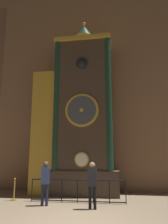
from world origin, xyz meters
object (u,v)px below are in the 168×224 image
object	(u,v)px
visitor_far	(92,180)
stanchion_post	(14,193)
clock_tower	(76,115)
visitor_near	(45,179)

from	to	relation	value
visitor_far	stanchion_post	world-z (taller)	visitor_far
clock_tower	stanchion_post	bearing A→B (deg)	-142.45
visitor_near	clock_tower	bearing A→B (deg)	55.26
stanchion_post	visitor_near	bearing A→B (deg)	-26.60
clock_tower	visitor_far	world-z (taller)	clock_tower
clock_tower	visitor_near	size ratio (longest dim) A/B	5.72
stanchion_post	clock_tower	bearing A→B (deg)	37.55
clock_tower	visitor_near	xyz separation A→B (m)	(-0.72, -2.70, -3.06)
clock_tower	visitor_far	xyz separation A→B (m)	(1.21, -3.00, -3.07)
visitor_far	stanchion_post	xyz separation A→B (m)	(-3.61, 1.15, -0.72)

